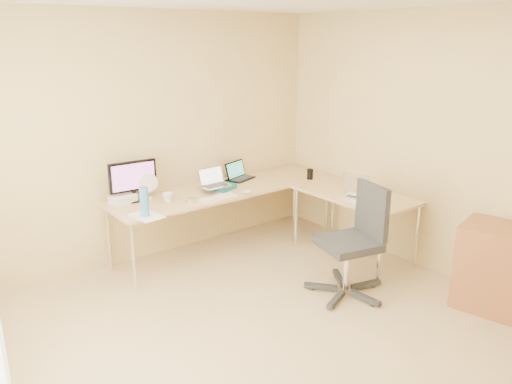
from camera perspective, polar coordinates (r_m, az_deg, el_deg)
floor at (r=4.15m, az=3.44°, el=-17.05°), size 4.50×4.50×0.00m
wall_back at (r=5.42m, az=-12.18°, el=5.83°), size 4.50×0.00×4.50m
wall_right at (r=5.18m, az=21.58°, el=4.49°), size 0.00×4.50×4.50m
desk_main at (r=5.69m, az=-3.23°, el=-3.07°), size 2.65×0.70×0.73m
desk_return at (r=5.60m, az=10.97°, el=-3.71°), size 0.70×1.30×0.73m
monitor at (r=5.22m, az=-13.71°, el=1.21°), size 0.50×0.19×0.42m
book_stack at (r=5.57m, az=-4.19°, el=0.70°), size 0.32×0.37×0.05m
laptop_center at (r=5.42m, az=-4.66°, el=1.63°), size 0.31×0.24×0.20m
laptop_black at (r=5.89m, az=-1.76°, el=2.42°), size 0.39×0.33×0.21m
keyboard at (r=5.23m, az=-4.31°, el=-0.60°), size 0.40×0.11×0.02m
mouse at (r=5.36m, az=-1.03°, el=0.04°), size 0.12×0.08×0.04m
mug at (r=5.16m, az=-9.94°, el=-0.59°), size 0.11×0.11×0.10m
cd_stack at (r=5.16m, az=-7.27°, el=-0.85°), size 0.13×0.13×0.03m
water_bottle at (r=4.75m, az=-12.51°, el=-1.12°), size 0.09×0.09×0.28m
papers at (r=4.80m, az=-12.25°, el=-2.66°), size 0.26×0.34×0.01m
white_box at (r=5.22m, az=-14.81°, el=-0.78°), size 0.27×0.23×0.09m
desk_fan at (r=5.30m, az=-12.23°, el=0.59°), size 0.24×0.24×0.25m
black_cup at (r=5.93m, az=6.13°, el=2.01°), size 0.09×0.09×0.12m
laptop_return at (r=5.31m, az=11.80°, el=0.56°), size 0.41×0.36×0.23m
office_chair at (r=4.74m, az=10.34°, el=-5.83°), size 0.77×0.77×1.06m
cabinet at (r=4.96m, az=25.33°, el=-8.00°), size 0.60×0.69×0.82m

